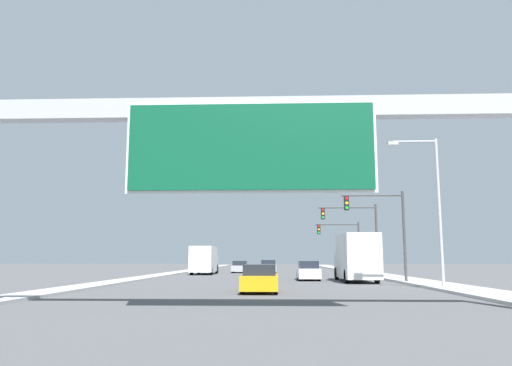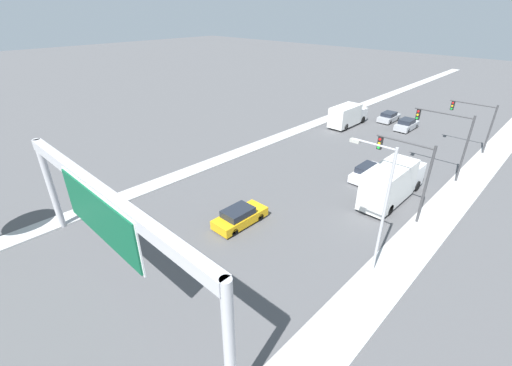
{
  "view_description": "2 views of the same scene",
  "coord_description": "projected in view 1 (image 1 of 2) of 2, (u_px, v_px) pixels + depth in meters",
  "views": [
    {
      "loc": [
        0.83,
        1.06,
        1.82
      ],
      "look_at": [
        0.0,
        22.54,
        5.04
      ],
      "focal_mm": 35.0,
      "sensor_mm": 36.0,
      "label": 1
    },
    {
      "loc": [
        16.82,
        12.33,
        15.69
      ],
      "look_at": [
        -1.52,
        31.48,
        1.86
      ],
      "focal_mm": 24.0,
      "sensor_mm": 36.0,
      "label": 2
    }
  ],
  "objects": [
    {
      "name": "traffic_light_mid_block",
      "position": [
        358.0,
        227.0,
        46.5
      ],
      "size": [
        5.47,
        0.32,
        6.78
      ],
      "color": "#3D3D3F",
      "rests_on": "ground"
    },
    {
      "name": "car_near_left",
      "position": [
        308.0,
        271.0,
        40.71
      ],
      "size": [
        1.75,
        4.77,
        1.55
      ],
      "color": "silver",
      "rests_on": "ground"
    },
    {
      "name": "sidewalk_right",
      "position": [
        366.0,
        273.0,
        57.59
      ],
      "size": [
        3.0,
        120.0,
        0.15
      ],
      "color": "#B1B1B1",
      "rests_on": "ground"
    },
    {
      "name": "median_strip_left",
      "position": [
        177.0,
        273.0,
        58.43
      ],
      "size": [
        2.0,
        120.0,
        0.15
      ],
      "color": "#B1B1B1",
      "rests_on": "ground"
    },
    {
      "name": "traffic_light_far_intersection",
      "position": [
        344.0,
        238.0,
        56.29
      ],
      "size": [
        4.97,
        0.32,
        5.86
      ],
      "color": "#3D3D3F",
      "rests_on": "ground"
    },
    {
      "name": "traffic_light_near_intersection",
      "position": [
        384.0,
        221.0,
        36.59
      ],
      "size": [
        4.59,
        0.32,
        6.68
      ],
      "color": "#3D3D3F",
      "rests_on": "ground"
    },
    {
      "name": "car_near_center",
      "position": [
        240.0,
        267.0,
        60.82
      ],
      "size": [
        1.88,
        4.3,
        1.42
      ],
      "color": "#A5A8AD",
      "rests_on": "ground"
    },
    {
      "name": "truck_box_secondary",
      "position": [
        204.0,
        260.0,
        54.83
      ],
      "size": [
        2.37,
        7.33,
        3.03
      ],
      "color": "white",
      "rests_on": "ground"
    },
    {
      "name": "sign_gantry",
      "position": [
        251.0,
        139.0,
        17.26
      ],
      "size": [
        20.38,
        0.73,
        7.36
      ],
      "color": "#B2B2B7",
      "rests_on": "ground"
    },
    {
      "name": "street_lamp_right",
      "position": [
        432.0,
        199.0,
        28.99
      ],
      "size": [
        2.91,
        0.28,
        8.78
      ],
      "color": "#B2B2B7",
      "rests_on": "ground"
    },
    {
      "name": "car_mid_left",
      "position": [
        268.0,
        267.0,
        58.74
      ],
      "size": [
        1.87,
        4.46,
        1.54
      ],
      "color": "#A5A8AD",
      "rests_on": "ground"
    },
    {
      "name": "truck_box_primary",
      "position": [
        356.0,
        258.0,
        38.26
      ],
      "size": [
        2.44,
        8.82,
        3.56
      ],
      "color": "white",
      "rests_on": "ground"
    },
    {
      "name": "car_far_center",
      "position": [
        260.0,
        279.0,
        26.49
      ],
      "size": [
        1.9,
        4.64,
        1.46
      ],
      "color": "gold",
      "rests_on": "ground"
    }
  ]
}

